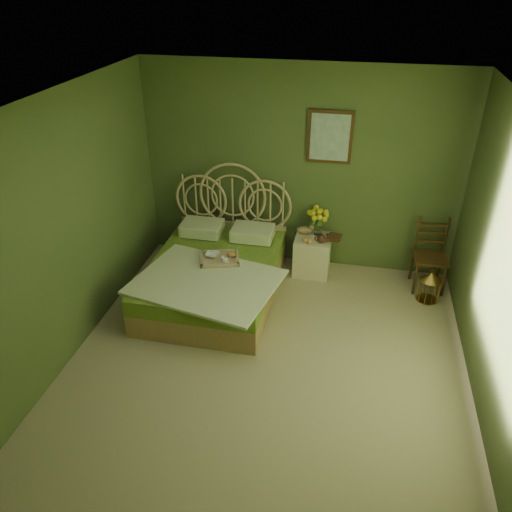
% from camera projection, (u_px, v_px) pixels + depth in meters
% --- Properties ---
extents(floor, '(4.50, 4.50, 0.00)m').
position_uv_depth(floor, '(264.00, 371.00, 5.02)').
color(floor, tan).
rests_on(floor, ground).
extents(ceiling, '(4.50, 4.50, 0.00)m').
position_uv_depth(ceiling, '(267.00, 110.00, 3.69)').
color(ceiling, silver).
rests_on(ceiling, wall_back).
extents(wall_back, '(4.00, 0.00, 4.00)m').
position_uv_depth(wall_back, '(300.00, 170.00, 6.25)').
color(wall_back, '#566435').
rests_on(wall_back, floor).
extents(wall_left, '(0.00, 4.50, 4.50)m').
position_uv_depth(wall_left, '(58.00, 238.00, 4.71)').
color(wall_left, '#566435').
rests_on(wall_left, floor).
extents(wall_right, '(0.00, 4.50, 4.50)m').
position_uv_depth(wall_right, '(510.00, 287.00, 4.00)').
color(wall_right, '#566435').
rests_on(wall_right, floor).
extents(wall_art, '(0.54, 0.04, 0.64)m').
position_uv_depth(wall_art, '(330.00, 137.00, 5.94)').
color(wall_art, '#3B2610').
rests_on(wall_art, wall_back).
extents(bed, '(1.72, 2.18, 1.35)m').
position_uv_depth(bed, '(215.00, 273.00, 6.04)').
color(bed, tan).
rests_on(bed, floor).
extents(nightstand, '(0.46, 0.47, 0.93)m').
position_uv_depth(nightstand, '(313.00, 248.00, 6.48)').
color(nightstand, beige).
rests_on(nightstand, floor).
extents(chair, '(0.42, 0.42, 0.90)m').
position_uv_depth(chair, '(431.00, 250.00, 6.12)').
color(chair, '#3B2610').
rests_on(chair, floor).
extents(birdcage, '(0.26, 0.26, 0.39)m').
position_uv_depth(birdcage, '(429.00, 287.00, 5.98)').
color(birdcage, '#B48439').
rests_on(birdcage, floor).
extents(book_lower, '(0.20, 0.23, 0.02)m').
position_uv_depth(book_lower, '(327.00, 238.00, 6.37)').
color(book_lower, '#381E0F').
rests_on(book_lower, nightstand).
extents(book_upper, '(0.21, 0.26, 0.02)m').
position_uv_depth(book_upper, '(328.00, 236.00, 6.35)').
color(book_upper, '#472819').
rests_on(book_upper, nightstand).
extents(cereal_bowl, '(0.17, 0.17, 0.04)m').
position_uv_depth(cereal_bowl, '(213.00, 255.00, 5.93)').
color(cereal_bowl, white).
rests_on(cereal_bowl, bed).
extents(coffee_cup, '(0.10, 0.10, 0.08)m').
position_uv_depth(coffee_cup, '(225.00, 260.00, 5.80)').
color(coffee_cup, white).
rests_on(coffee_cup, bed).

